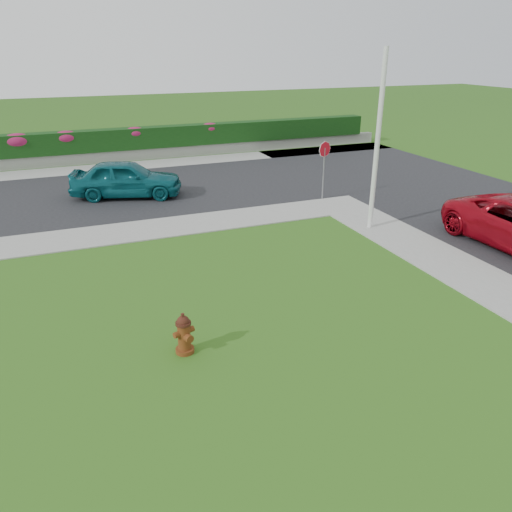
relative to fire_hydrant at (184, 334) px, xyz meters
name	(u,v)px	position (x,y,z in m)	size (l,w,h in m)	color
ground	(263,378)	(1.14, -1.39, -0.42)	(120.00, 120.00, 0.00)	black
street_far	(10,204)	(-3.86, 12.61, -0.40)	(26.00, 8.00, 0.04)	black
curb_corner	(340,205)	(8.14, 7.61, -0.40)	(2.00, 2.00, 0.04)	gray
sidewalk_beyond	(101,168)	(0.14, 17.61, -0.40)	(34.00, 2.00, 0.04)	gray
retaining_wall	(98,157)	(0.14, 19.11, -0.12)	(34.00, 0.40, 0.60)	gray
hedge	(96,141)	(0.14, 19.21, 0.73)	(32.00, 0.90, 1.10)	black
fire_hydrant	(184,334)	(0.00, 0.00, 0.00)	(0.47, 0.44, 0.89)	#51240C
sedan_teal	(126,179)	(0.62, 11.87, 0.37)	(1.77, 4.40, 1.50)	#0C555D
utility_pole	(377,143)	(7.75, 4.99, 2.46)	(0.16, 0.16, 5.77)	silver
stop_sign	(324,157)	(7.91, 8.62, 1.31)	(0.62, 0.22, 2.36)	slate
flower_clump_c	(17,141)	(-3.58, 19.11, 0.99)	(1.43, 0.92, 0.71)	#AD1D4F
flower_clump_d	(66,137)	(-1.29, 19.11, 1.01)	(1.32, 0.85, 0.66)	#AD1D4F
flower_clump_e	(135,133)	(2.20, 19.11, 1.04)	(1.21, 0.77, 0.60)	#AD1D4F
flower_clump_f	(210,128)	(6.38, 19.11, 1.05)	(1.16, 0.75, 0.58)	#AD1D4F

